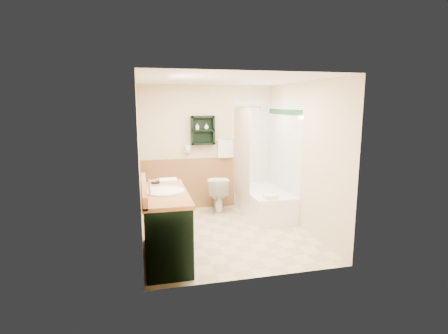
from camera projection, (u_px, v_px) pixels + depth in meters
floor at (226, 233)px, 5.60m from camera, size 3.00×3.00×0.00m
back_wall at (207, 148)px, 6.84m from camera, size 2.60×0.04×2.40m
left_wall at (138, 163)px, 5.08m from camera, size 0.04×3.00×2.40m
right_wall at (304, 156)px, 5.70m from camera, size 0.04×3.00×2.40m
ceiling at (226, 78)px, 5.17m from camera, size 2.60×3.00×0.04m
wainscot_left at (142, 209)px, 5.22m from camera, size 2.98×2.98×1.00m
wainscot_back at (208, 183)px, 6.93m from camera, size 2.58×2.58×1.00m
mirror_frame at (141, 147)px, 4.51m from camera, size 1.30×1.30×1.00m
mirror_glass at (141, 147)px, 4.51m from camera, size 1.20×1.20×0.90m
tile_right at (283, 159)px, 6.43m from camera, size 1.50×1.50×2.10m
tile_back at (257, 154)px, 7.06m from camera, size 0.95×0.95×2.10m
tile_accent at (284, 112)px, 6.28m from camera, size 1.50×1.50×0.10m
wall_shelf at (203, 130)px, 6.65m from camera, size 0.45×0.15×0.55m
hair_dryer at (187, 149)px, 6.66m from camera, size 0.10×0.24×0.18m
towel_bar at (225, 140)px, 6.83m from camera, size 0.40×0.06×0.40m
curtain_rod at (245, 106)px, 6.09m from camera, size 0.03×1.60×0.03m
shower_curtain at (241, 153)px, 6.41m from camera, size 1.05×1.05×1.70m
vanity at (165, 225)px, 4.64m from camera, size 0.59×1.45×0.92m
bathtub at (263, 202)px, 6.52m from camera, size 0.71×1.50×0.47m
toilet at (218, 194)px, 6.69m from camera, size 0.52×0.77×0.69m
counter_towel at (168, 180)px, 5.13m from camera, size 0.26×0.20×0.04m
vanity_book at (150, 175)px, 5.02m from camera, size 0.16×0.09×0.23m
tub_towel at (270, 197)px, 5.85m from camera, size 0.21×0.18×0.07m
soap_bottle_a at (197, 128)px, 6.61m from camera, size 0.09×0.13×0.05m
soap_bottle_b at (206, 127)px, 6.65m from camera, size 0.10×0.12×0.09m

